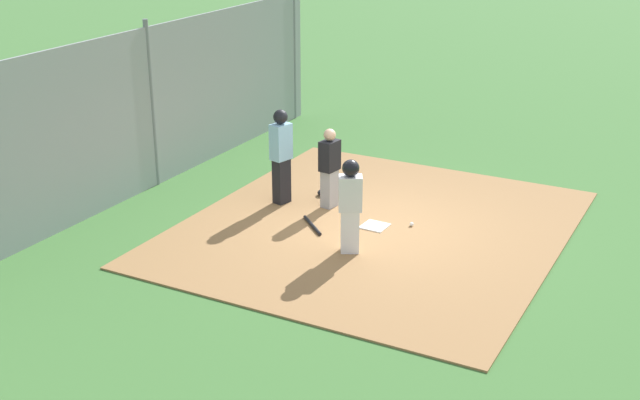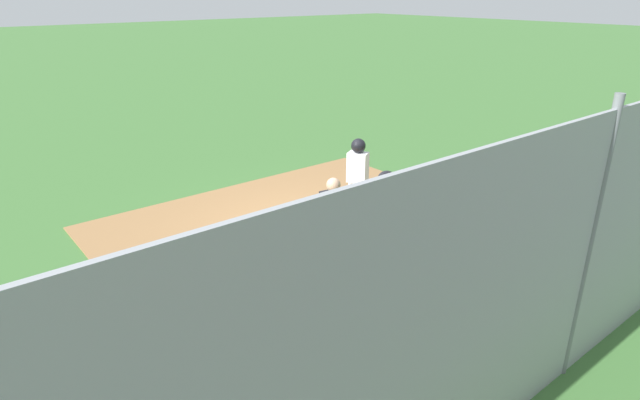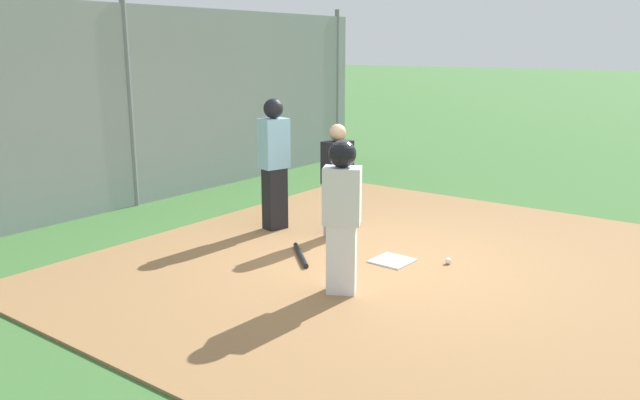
{
  "view_description": "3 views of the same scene",
  "coord_description": "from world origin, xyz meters",
  "px_view_note": "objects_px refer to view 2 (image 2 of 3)",
  "views": [
    {
      "loc": [
        12.55,
        5.54,
        5.86
      ],
      "look_at": [
        0.7,
        -0.74,
        0.65
      ],
      "focal_mm": 46.63,
      "sensor_mm": 36.0,
      "label": 1
    },
    {
      "loc": [
        -5.48,
        -7.06,
        4.29
      ],
      "look_at": [
        -0.2,
        -0.47,
        0.9
      ],
      "focal_mm": 29.51,
      "sensor_mm": 36.0,
      "label": 2
    },
    {
      "loc": [
        6.37,
        3.68,
        2.55
      ],
      "look_at": [
        0.14,
        -0.98,
        0.68
      ],
      "focal_mm": 35.9,
      "sensor_mm": 36.0,
      "label": 3
    }
  ],
  "objects_px": {
    "baseball_bat": "(370,242)",
    "catcher_mask": "(326,279)",
    "runner": "(358,173)",
    "home_plate": "(313,232)",
    "catcher": "(333,222)",
    "baseball": "(281,226)",
    "umpire": "(384,225)"
  },
  "relations": [
    {
      "from": "catcher",
      "to": "baseball_bat",
      "type": "height_order",
      "value": "catcher"
    },
    {
      "from": "runner",
      "to": "home_plate",
      "type": "bearing_deg",
      "value": -25.02
    },
    {
      "from": "catcher_mask",
      "to": "umpire",
      "type": "bearing_deg",
      "value": -37.16
    },
    {
      "from": "catcher",
      "to": "runner",
      "type": "height_order",
      "value": "runner"
    },
    {
      "from": "home_plate",
      "to": "catcher",
      "type": "bearing_deg",
      "value": -112.88
    },
    {
      "from": "umpire",
      "to": "baseball",
      "type": "relative_size",
      "value": 24.77
    },
    {
      "from": "home_plate",
      "to": "catcher",
      "type": "relative_size",
      "value": 0.29
    },
    {
      "from": "catcher",
      "to": "baseball_bat",
      "type": "xyz_separation_m",
      "value": [
        1.03,
        0.19,
        -0.76
      ]
    },
    {
      "from": "runner",
      "to": "baseball_bat",
      "type": "xyz_separation_m",
      "value": [
        -0.63,
        -1.05,
        -0.89
      ]
    },
    {
      "from": "baseball_bat",
      "to": "catcher_mask",
      "type": "xyz_separation_m",
      "value": [
        -1.49,
        -0.57,
        0.03
      ]
    },
    {
      "from": "baseball_bat",
      "to": "baseball",
      "type": "xyz_separation_m",
      "value": [
        -0.86,
        1.56,
        0.01
      ]
    },
    {
      "from": "runner",
      "to": "catcher",
      "type": "bearing_deg",
      "value": 8.37
    },
    {
      "from": "baseball_bat",
      "to": "catcher_mask",
      "type": "distance_m",
      "value": 1.59
    },
    {
      "from": "catcher",
      "to": "baseball_bat",
      "type": "bearing_deg",
      "value": -71.33
    },
    {
      "from": "catcher",
      "to": "baseball_bat",
      "type": "relative_size",
      "value": 1.8
    },
    {
      "from": "runner",
      "to": "baseball",
      "type": "distance_m",
      "value": 1.81
    },
    {
      "from": "runner",
      "to": "baseball",
      "type": "xyz_separation_m",
      "value": [
        -1.49,
        0.51,
        -0.88
      ]
    },
    {
      "from": "catcher",
      "to": "baseball",
      "type": "relative_size",
      "value": 20.65
    },
    {
      "from": "catcher_mask",
      "to": "baseball",
      "type": "height_order",
      "value": "catcher_mask"
    },
    {
      "from": "baseball",
      "to": "catcher_mask",
      "type": "bearing_deg",
      "value": -106.34
    },
    {
      "from": "baseball_bat",
      "to": "catcher",
      "type": "bearing_deg",
      "value": 143.1
    },
    {
      "from": "runner",
      "to": "catcher_mask",
      "type": "height_order",
      "value": "runner"
    },
    {
      "from": "umpire",
      "to": "baseball_bat",
      "type": "bearing_deg",
      "value": -21.85
    },
    {
      "from": "umpire",
      "to": "baseball_bat",
      "type": "relative_size",
      "value": 2.16
    },
    {
      "from": "umpire",
      "to": "runner",
      "type": "bearing_deg",
      "value": -19.48
    },
    {
      "from": "catcher_mask",
      "to": "baseball",
      "type": "xyz_separation_m",
      "value": [
        0.62,
        2.13,
        -0.02
      ]
    },
    {
      "from": "umpire",
      "to": "baseball",
      "type": "distance_m",
      "value": 2.81
    },
    {
      "from": "home_plate",
      "to": "umpire",
      "type": "distance_m",
      "value": 2.31
    },
    {
      "from": "runner",
      "to": "catcher_mask",
      "type": "distance_m",
      "value": 2.8
    },
    {
      "from": "catcher",
      "to": "runner",
      "type": "distance_m",
      "value": 2.08
    },
    {
      "from": "baseball_bat",
      "to": "runner",
      "type": "bearing_deg",
      "value": 11.74
    },
    {
      "from": "home_plate",
      "to": "umpire",
      "type": "xyz_separation_m",
      "value": [
        -0.26,
        -2.08,
        0.96
      ]
    }
  ]
}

